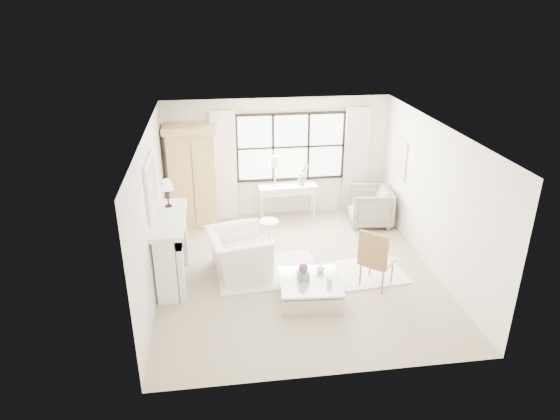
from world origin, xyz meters
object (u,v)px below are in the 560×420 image
Objects in this scene: club_armchair at (238,253)px; console_table at (287,201)px; armoire at (193,175)px; coffee_table at (310,291)px.

console_table is at bearing -38.85° from club_armchair.
armoire is 2.19m from console_table.
console_table is 1.24× the size of coffee_table.
armoire is 2.52m from club_armchair.
console_table is 2.61m from club_armchair.
armoire is at bearing 177.81° from console_table.
club_armchair is (-1.25, -2.28, -0.02)m from console_table.
console_table is at bearing 3.26° from armoire.
club_armchair is at bearing -67.80° from armoire.
club_armchair reaches higher than coffee_table.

